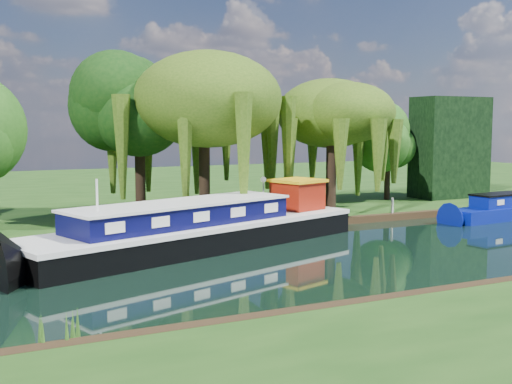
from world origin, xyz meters
TOP-DOWN VIEW (x-y plane):
  - ground at (0.00, 0.00)m, footprint 120.00×120.00m
  - far_bank at (0.00, 34.00)m, footprint 120.00×52.00m
  - dutch_barge at (-5.94, 4.76)m, footprint 19.59×10.03m
  - white_cruiser at (14.98, 7.20)m, footprint 2.41×2.11m
  - willow_left at (-2.70, 12.49)m, footprint 8.27×8.27m
  - willow_right at (6.34, 11.76)m, footprint 6.68×6.68m
  - tree_far_mid at (-6.13, 15.12)m, footprint 5.82×5.82m
  - tree_far_right at (13.53, 14.88)m, footprint 3.96×3.96m
  - conifer_hedge at (19.00, 14.00)m, footprint 6.00×3.00m
  - lamppost at (0.50, 10.50)m, footprint 0.36×0.36m
  - mooring_posts at (-0.50, 8.40)m, footprint 19.16×0.16m

SIDE VIEW (x-z plane):
  - ground at x=0.00m, z-range 0.00..0.00m
  - white_cruiser at x=14.98m, z-range -0.61..0.61m
  - far_bank at x=0.00m, z-range 0.00..0.45m
  - mooring_posts at x=-0.50m, z-range 0.45..1.45m
  - dutch_barge at x=-5.94m, z-range -1.02..3.03m
  - lamppost at x=0.50m, z-range 1.14..3.70m
  - conifer_hedge at x=19.00m, z-range 0.45..8.45m
  - tree_far_right at x=13.53m, z-range 1.68..8.16m
  - willow_right at x=6.34m, z-range 2.32..10.45m
  - tree_far_mid at x=-6.13m, z-range 2.24..11.76m
  - willow_left at x=-2.70m, z-range 2.69..12.61m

